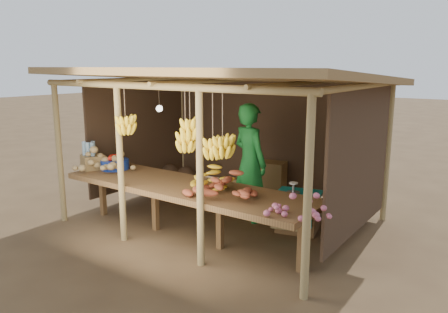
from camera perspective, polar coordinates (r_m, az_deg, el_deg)
The scene contains 13 objects.
ground at distance 7.15m, azimuth -0.00°, elevation -8.27°, with size 60.00×60.00×0.00m, color brown.
stall_structure at distance 6.68m, azimuth -0.00°, elevation 7.14°, with size 4.70×3.50×2.43m.
counter at distance 6.20m, azimuth -5.06°, elevation -4.29°, with size 3.90×1.05×0.80m.
potato_heap at distance 7.22m, azimuth -15.89°, elevation -0.38°, with size 1.07×0.64×0.37m, color tan, non-canonical shape.
sweet_potato_heap at distance 5.50m, azimuth 0.52°, elevation -3.74°, with size 0.98×0.59×0.36m, color #9E4428, non-canonical shape.
onion_heap at distance 4.91m, azimuth 9.93°, elevation -5.89°, with size 0.73×0.44×0.35m, color #CB627E, non-canonical shape.
banana_pile at distance 5.93m, azimuth -1.72°, elevation -2.65°, with size 0.62×0.37×0.35m, color yellow, non-canonical shape.
tomato_basin at distance 7.30m, azimuth -14.07°, elevation -0.86°, with size 0.45×0.45×0.24m.
bottle_box at distance 7.42m, azimuth -16.97°, elevation -0.23°, with size 0.44×0.40×0.45m.
vendor at distance 6.93m, azimuth 3.40°, elevation -0.80°, with size 0.69×0.45×1.89m, color #19702A.
tarp_crate at distance 6.71m, azimuth 9.62°, elevation -6.95°, with size 0.76×0.69×0.77m.
carton_stack at distance 8.00m, azimuth 5.14°, elevation -3.63°, with size 1.04×0.45×0.75m.
burlap_sacks at distance 8.76m, azimuth -6.03°, elevation -2.74°, with size 0.85×0.45×0.60m.
Camera 1 is at (3.86, -5.49, 2.46)m, focal length 35.00 mm.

